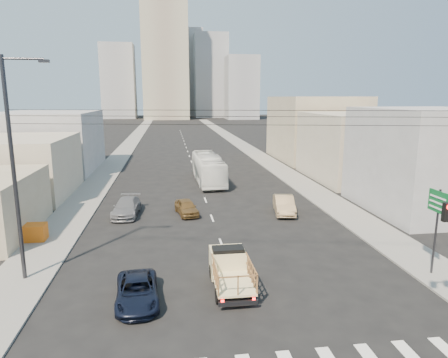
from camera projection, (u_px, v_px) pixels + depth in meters
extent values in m
plane|color=black|center=(243.00, 301.00, 19.76)|extent=(420.00, 420.00, 0.00)
cube|color=gray|center=(130.00, 144.00, 86.08)|extent=(3.50, 180.00, 0.12)
cube|color=gray|center=(237.00, 142.00, 89.24)|extent=(3.50, 180.00, 0.12)
cube|color=silver|center=(236.00, 283.00, 21.70)|extent=(0.15, 2.00, 0.01)
cube|color=silver|center=(221.00, 244.00, 27.52)|extent=(0.15, 2.00, 0.01)
cube|color=silver|center=(212.00, 218.00, 33.34)|extent=(0.15, 2.00, 0.01)
cube|color=silver|center=(205.00, 200.00, 39.16)|extent=(0.15, 2.00, 0.01)
cube|color=silver|center=(201.00, 187.00, 44.98)|extent=(0.15, 2.00, 0.01)
cube|color=silver|center=(197.00, 176.00, 50.80)|extent=(0.15, 2.00, 0.01)
cube|color=silver|center=(194.00, 168.00, 56.63)|extent=(0.15, 2.00, 0.01)
cube|color=silver|center=(191.00, 162.00, 62.45)|extent=(0.15, 2.00, 0.01)
cube|color=silver|center=(189.00, 156.00, 68.27)|extent=(0.15, 2.00, 0.01)
cube|color=silver|center=(188.00, 151.00, 74.09)|extent=(0.15, 2.00, 0.01)
cube|color=silver|center=(186.00, 147.00, 79.91)|extent=(0.15, 2.00, 0.01)
cube|color=silver|center=(185.00, 144.00, 85.73)|extent=(0.15, 2.00, 0.01)
cube|color=silver|center=(184.00, 141.00, 91.55)|extent=(0.15, 2.00, 0.01)
cube|color=silver|center=(183.00, 138.00, 97.37)|extent=(0.15, 2.00, 0.01)
cube|color=silver|center=(182.00, 136.00, 103.19)|extent=(0.15, 2.00, 0.01)
cube|color=silver|center=(181.00, 134.00, 109.02)|extent=(0.15, 2.00, 0.01)
cube|color=silver|center=(181.00, 132.00, 114.84)|extent=(0.15, 2.00, 0.01)
cube|color=silver|center=(180.00, 130.00, 120.66)|extent=(0.15, 2.00, 0.01)
cube|color=beige|center=(233.00, 282.00, 20.25)|extent=(1.90, 3.00, 0.12)
cube|color=beige|center=(227.00, 262.00, 22.14)|extent=(1.90, 1.60, 1.50)
cube|color=black|center=(228.00, 253.00, 21.77)|extent=(1.70, 0.90, 0.70)
cube|color=#2D2D33|center=(238.00, 303.00, 18.80)|extent=(1.90, 0.12, 0.22)
cube|color=#FF0C0C|center=(223.00, 301.00, 18.67)|extent=(0.15, 0.05, 0.12)
cube|color=#FF0C0C|center=(254.00, 299.00, 18.88)|extent=(0.15, 0.05, 0.12)
cylinder|color=black|center=(212.00, 272.00, 22.24)|extent=(0.25, 0.76, 0.76)
cylinder|color=black|center=(242.00, 270.00, 22.46)|extent=(0.25, 0.76, 0.76)
cylinder|color=black|center=(218.00, 296.00, 19.52)|extent=(0.25, 0.76, 0.76)
cylinder|color=black|center=(252.00, 294.00, 19.75)|extent=(0.25, 0.76, 0.76)
imported|color=black|center=(137.00, 291.00, 19.53)|extent=(2.33, 4.51, 1.21)
imported|color=white|center=(208.00, 168.00, 47.23)|extent=(3.11, 11.90, 3.29)
imported|color=brown|center=(186.00, 207.00, 34.25)|extent=(2.23, 4.03, 1.30)
imported|color=tan|center=(284.00, 205.00, 34.66)|extent=(2.37, 4.80, 1.52)
imported|color=slate|center=(127.00, 207.00, 33.99)|extent=(2.38, 5.10, 1.44)
cube|color=black|center=(446.00, 212.00, 16.34)|extent=(0.28, 0.22, 0.80)
cylinder|color=#2D2D33|center=(436.00, 233.00, 22.21)|extent=(0.12, 0.12, 5.00)
cube|color=#0C5926|center=(438.00, 202.00, 21.84)|extent=(0.08, 1.60, 1.20)
cube|color=white|center=(438.00, 197.00, 21.79)|extent=(0.02, 1.30, 0.10)
cube|color=white|center=(437.00, 203.00, 21.85)|extent=(0.02, 1.30, 0.10)
cube|color=white|center=(437.00, 208.00, 21.91)|extent=(0.02, 1.30, 0.10)
cylinder|color=#2D2D33|center=(14.00, 174.00, 20.89)|extent=(0.22, 0.22, 12.00)
cylinder|color=#2D2D33|center=(23.00, 59.00, 19.85)|extent=(2.00, 0.12, 0.12)
cube|color=#2D2D33|center=(44.00, 61.00, 20.00)|extent=(0.50, 0.25, 0.15)
cylinder|color=black|center=(239.00, 110.00, 19.34)|extent=(23.01, 5.02, 0.02)
cylinder|color=black|center=(239.00, 117.00, 19.40)|extent=(23.01, 5.02, 0.02)
cylinder|color=black|center=(239.00, 125.00, 19.48)|extent=(23.01, 5.02, 0.02)
cube|color=#CF5E13|center=(33.00, 238.00, 27.84)|extent=(1.80, 1.20, 0.38)
cube|color=#CF5E13|center=(32.00, 232.00, 27.76)|extent=(1.80, 1.20, 0.38)
cube|color=#CF5E13|center=(32.00, 227.00, 27.68)|extent=(1.80, 1.20, 0.38)
cube|color=gray|center=(427.00, 160.00, 34.99)|extent=(10.00, 12.00, 9.00)
cube|color=#B0A38E|center=(358.00, 146.00, 48.74)|extent=(11.00, 14.00, 8.00)
cube|color=tan|center=(315.00, 128.00, 64.12)|extent=(12.00, 16.00, 10.00)
cube|color=#B0A38E|center=(12.00, 168.00, 39.89)|extent=(11.00, 12.00, 6.00)
cube|color=gray|center=(49.00, 141.00, 54.17)|extent=(12.00, 16.00, 8.00)
cube|color=tan|center=(165.00, 51.00, 178.10)|extent=(20.00, 20.00, 60.00)
cube|color=#97999F|center=(211.00, 76.00, 197.63)|extent=(16.00, 16.00, 40.00)
cube|color=#97999F|center=(119.00, 82.00, 187.47)|extent=(15.00, 15.00, 34.00)
cube|color=gray|center=(185.00, 74.00, 210.16)|extent=(18.00, 18.00, 44.00)
cube|color=#97999F|center=(242.00, 88.00, 181.04)|extent=(14.00, 14.00, 28.00)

